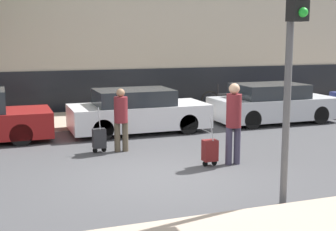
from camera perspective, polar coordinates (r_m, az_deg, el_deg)
ground_plane at (r=9.73m, az=-0.86°, el=-7.44°), size 80.00×80.00×0.00m
sidewalk_far at (r=16.33m, az=-8.83°, el=-0.41°), size 28.00×3.00×0.12m
parked_car_1 at (r=14.14m, az=-3.72°, el=0.46°), size 4.13×1.79×1.31m
parked_car_2 at (r=16.16m, az=12.56°, el=1.39°), size 4.13×1.86×1.31m
pedestrian_left at (r=11.69m, az=-5.76°, el=-0.09°), size 0.35×0.34×1.59m
trolley_left at (r=11.75m, az=-8.39°, el=-2.78°), size 0.34×0.29×1.14m
pedestrian_right at (r=10.52m, az=8.00°, el=-0.35°), size 0.35×0.34×1.84m
trolley_right at (r=10.46m, az=5.13°, el=-4.27°), size 0.34×0.29×1.13m
traffic_light at (r=7.84m, az=15.06°, el=8.67°), size 0.28×0.47×3.88m
parked_bicycle at (r=18.14m, az=6.62°, el=2.00°), size 1.77×0.06×0.96m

